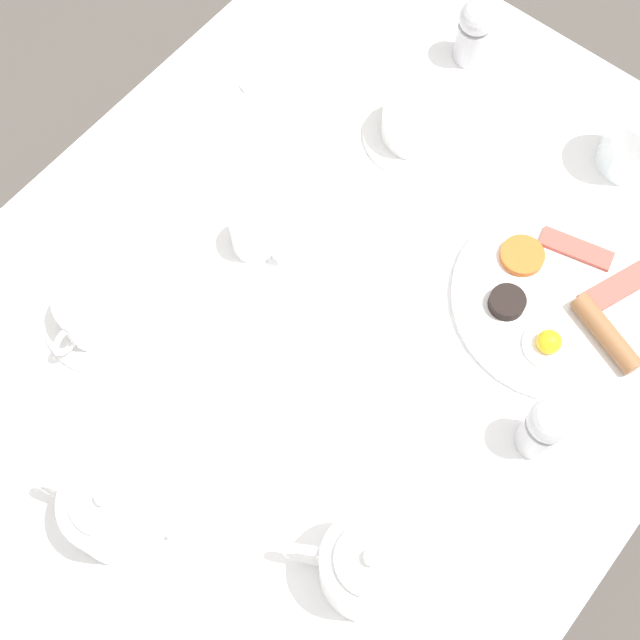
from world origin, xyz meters
TOP-DOWN VIEW (x-y plane):
  - ground_plane at (0.00, 0.00)m, footprint 8.00×8.00m
  - table at (0.00, 0.00)m, footprint 0.85×1.14m
  - breakfast_plate at (0.21, 0.21)m, footprint 0.27×0.27m
  - teapot_near at (0.22, -0.19)m, footprint 0.17×0.10m
  - teapot_far at (-0.02, -0.32)m, footprint 0.18×0.10m
  - teacup_with_saucer_left at (-0.08, 0.30)m, footprint 0.14×0.14m
  - teacup_with_saucer_right at (-0.21, -0.16)m, footprint 0.14×0.14m
  - water_glass_tall at (0.16, 0.44)m, footprint 0.08×0.08m
  - creamer_jug at (-0.13, 0.04)m, footprint 0.08×0.06m
  - pepper_grinder at (-0.10, 0.45)m, footprint 0.05×0.05m
  - salt_grinder at (0.28, 0.05)m, footprint 0.05×0.05m
  - knife_by_plate at (-0.28, 0.30)m, footprint 0.08×0.19m
  - spoon_for_tea at (-0.28, 0.09)m, footprint 0.11×0.12m

SIDE VIEW (x-z plane):
  - ground_plane at x=0.00m, z-range 0.00..0.00m
  - table at x=0.00m, z-range 0.30..1.04m
  - knife_by_plate at x=-0.28m, z-range 0.74..0.75m
  - spoon_for_tea at x=-0.28m, z-range 0.74..0.75m
  - breakfast_plate at x=0.21m, z-range 0.73..0.77m
  - creamer_jug at x=-0.13m, z-range 0.74..0.80m
  - teacup_with_saucer_right at x=-0.21m, z-range 0.74..0.81m
  - teacup_with_saucer_left at x=-0.08m, z-range 0.74..0.81m
  - teapot_near at x=0.22m, z-range 0.73..0.85m
  - teapot_far at x=-0.02m, z-range 0.73..0.85m
  - pepper_grinder at x=-0.10m, z-range 0.75..0.85m
  - salt_grinder at x=0.28m, z-range 0.75..0.85m
  - water_glass_tall at x=0.16m, z-range 0.74..0.85m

